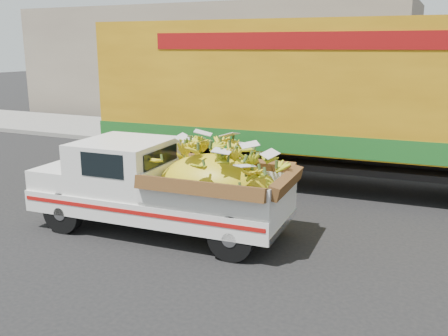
% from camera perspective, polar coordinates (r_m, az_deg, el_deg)
% --- Properties ---
extents(ground, '(100.00, 100.00, 0.00)m').
position_cam_1_polar(ground, '(7.72, 2.49, -11.08)').
color(ground, black).
rests_on(ground, ground).
extents(curb, '(60.00, 0.25, 0.15)m').
position_cam_1_polar(curb, '(14.49, 13.69, 0.74)').
color(curb, gray).
rests_on(curb, ground).
extents(sidewalk, '(60.00, 4.00, 0.14)m').
position_cam_1_polar(sidewalk, '(16.51, 15.13, 2.21)').
color(sidewalk, gray).
rests_on(sidewalk, ground).
extents(building_left, '(18.00, 6.00, 5.00)m').
position_cam_1_polar(building_left, '(24.35, -1.17, 12.01)').
color(building_left, gray).
rests_on(building_left, ground).
extents(pickup_truck, '(4.65, 1.89, 1.60)m').
position_cam_1_polar(pickup_truck, '(8.71, -5.36, -2.15)').
color(pickup_truck, black).
rests_on(pickup_truck, ground).
extents(semi_trailer, '(12.03, 3.06, 3.80)m').
position_cam_1_polar(semi_trailer, '(11.69, 14.40, 7.84)').
color(semi_trailer, black).
rests_on(semi_trailer, ground).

